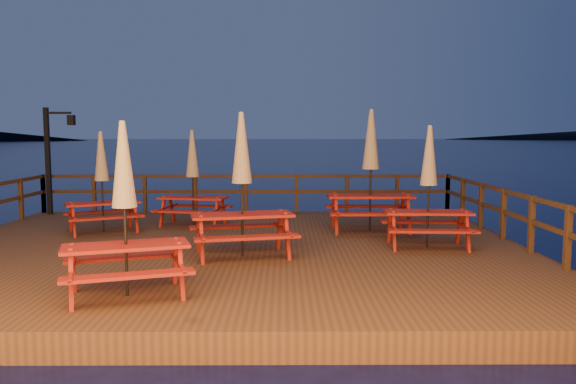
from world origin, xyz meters
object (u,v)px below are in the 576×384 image
(lamp_post, at_px, (53,151))
(picnic_table_2, at_px, (193,176))
(picnic_table_1, at_px, (102,180))
(picnic_table_0, at_px, (429,185))

(lamp_post, height_order, picnic_table_2, lamp_post)
(lamp_post, bearing_deg, picnic_table_1, -52.03)
(picnic_table_0, xyz_separation_m, picnic_table_1, (-7.07, 1.79, -0.06))
(lamp_post, bearing_deg, picnic_table_0, -26.83)
(lamp_post, distance_m, picnic_table_2, 4.71)
(picnic_table_2, bearing_deg, picnic_table_0, -17.58)
(lamp_post, distance_m, picnic_table_1, 3.79)
(lamp_post, xyz_separation_m, picnic_table_0, (9.37, -4.74, -0.53))
(lamp_post, relative_size, picnic_table_0, 1.23)
(lamp_post, bearing_deg, picnic_table_2, -25.08)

